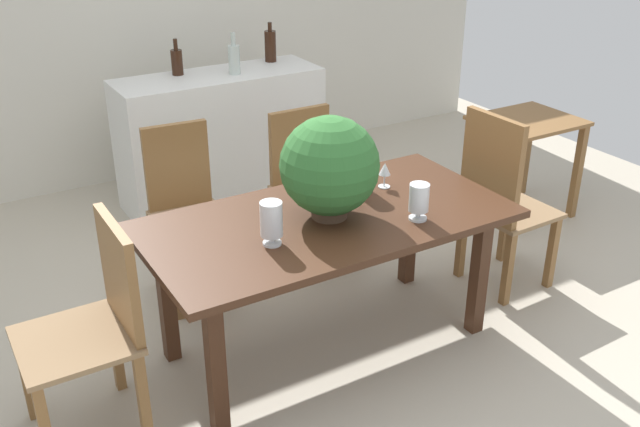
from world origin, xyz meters
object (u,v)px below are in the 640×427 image
Objects in this scene: chair_head_end at (98,319)px; crystal_vase_left at (271,220)px; flower_centerpiece at (330,167)px; wine_bottle_dark at (177,61)px; wine_glass at (385,170)px; side_table at (525,141)px; kitchen_counter at (221,138)px; wine_bottle_amber at (234,59)px; dining_table at (328,233)px; chair_far_right at (308,178)px; crystal_vase_right at (419,199)px; chair_far_left at (186,204)px; chair_foot_end at (500,196)px; wine_bottle_green at (270,46)px; crystal_vase_center_near at (361,169)px.

chair_head_end is 0.84m from crystal_vase_left.
flower_centerpiece is 2.00× the size of wine_bottle_dark.
wine_glass reaches higher than side_table.
crystal_vase_left is at bearing -107.41° from kitchen_counter.
wine_bottle_amber is at bearing -27.75° from wine_bottle_dark.
crystal_vase_left is 0.14× the size of kitchen_counter.
wine_bottle_amber is at bearing 78.19° from dining_table.
chair_far_right is 1.08m from kitchen_counter.
chair_far_left is at bearing 123.04° from crystal_vase_right.
crystal_vase_left is at bearing -161.92° from side_table.
crystal_vase_left is 0.29× the size of side_table.
wine_bottle_amber is (-0.00, 1.01, 0.53)m from chair_far_right.
wine_bottle_amber is at bearing 69.41° from crystal_vase_left.
side_table is at bearing -36.45° from wine_bottle_dark.
chair_foot_end is 5.21× the size of crystal_vase_left.
chair_head_end is 1.60m from wine_glass.
dining_table is 2.27m from wine_bottle_green.
crystal_vase_center_near is at bearing -93.13° from wine_bottle_amber.
wine_glass is at bearing -88.73° from wine_bottle_amber.
crystal_vase_center_near is 0.71× the size of wine_bottle_green.
crystal_vase_center_near is (-0.10, -0.72, 0.33)m from chair_far_right.
crystal_vase_right is 1.34× the size of wine_glass.
chair_foot_end is 2.39m from wine_bottle_dark.
wine_bottle_amber and wine_bottle_green have the same top height.
wine_bottle_amber is (0.39, 1.91, 0.06)m from flower_centerpiece.
chair_foot_end reaches higher than crystal_vase_right.
side_table is at bearing 17.92° from wine_glass.
kitchen_counter is at bearing 72.59° from crystal_vase_left.
wine_bottle_green is (0.38, 0.19, 0.01)m from wine_bottle_amber.
wine_bottle_green is 1.95m from side_table.
crystal_vase_right reaches higher than side_table.
chair_head_end is at bearing -149.67° from chair_far_right.
side_table is (1.98, 0.66, -0.45)m from flower_centerpiece.
wine_bottle_amber is (-0.04, 1.75, 0.22)m from wine_glass.
crystal_vase_right is (0.74, -1.14, 0.31)m from chair_far_left.
chair_foot_end is at bearing -62.67° from wine_bottle_dark.
crystal_vase_center_near is 1.78m from side_table.
chair_far_right is 6.92× the size of wine_glass.
crystal_vase_right is at bearing -83.35° from crystal_vase_center_near.
wine_glass is (0.83, -0.75, 0.30)m from chair_far_left.
wine_bottle_green reaches higher than crystal_vase_center_near.
wine_bottle_green is at bearing 15.52° from kitchen_counter.
chair_far_right is at bearing -107.40° from wine_bottle_green.
side_table is at bearing -8.33° from chair_far_right.
chair_far_left is at bearing -128.16° from wine_bottle_amber.
chair_far_right is 1.35m from wine_bottle_dark.
wine_glass is at bearing 77.88° from crystal_vase_right.
chair_foot_end is at bearing -0.17° from dining_table.
crystal_vase_center_near is at bearing 76.30° from chair_foot_end.
wine_bottle_green is at bearing 130.07° from side_table.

